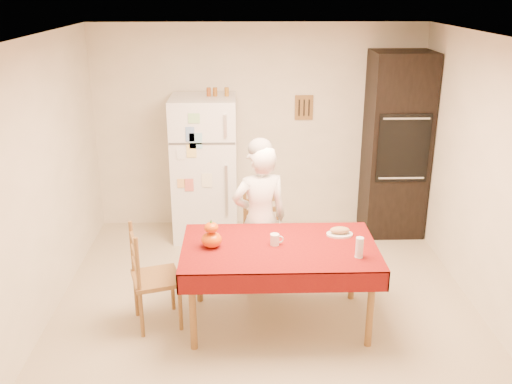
{
  "coord_description": "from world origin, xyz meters",
  "views": [
    {
      "loc": [
        -0.23,
        -4.59,
        2.9
      ],
      "look_at": [
        -0.09,
        0.2,
        1.16
      ],
      "focal_mm": 40.0,
      "sensor_mm": 36.0,
      "label": 1
    }
  ],
  "objects_px": {
    "oven_cabinet": "(396,145)",
    "dining_table": "(279,253)",
    "coffee_mug": "(275,239)",
    "wine_glass": "(359,247)",
    "pumpkin_lower": "(212,240)",
    "chair_left": "(149,274)",
    "bread_plate": "(340,234)",
    "refrigerator": "(205,168)",
    "chair_far": "(265,234)",
    "seated_woman": "(260,219)"
  },
  "relations": [
    {
      "from": "pumpkin_lower",
      "to": "chair_left",
      "type": "bearing_deg",
      "value": -179.88
    },
    {
      "from": "coffee_mug",
      "to": "bread_plate",
      "type": "xyz_separation_m",
      "value": [
        0.6,
        0.18,
        -0.04
      ]
    },
    {
      "from": "pumpkin_lower",
      "to": "bread_plate",
      "type": "relative_size",
      "value": 0.75
    },
    {
      "from": "chair_far",
      "to": "seated_woman",
      "type": "bearing_deg",
      "value": -122.16
    },
    {
      "from": "dining_table",
      "to": "seated_woman",
      "type": "distance_m",
      "value": 0.63
    },
    {
      "from": "refrigerator",
      "to": "chair_far",
      "type": "height_order",
      "value": "refrigerator"
    },
    {
      "from": "pumpkin_lower",
      "to": "wine_glass",
      "type": "bearing_deg",
      "value": -10.69
    },
    {
      "from": "refrigerator",
      "to": "chair_far",
      "type": "xyz_separation_m",
      "value": [
        0.67,
        -1.15,
        -0.34
      ]
    },
    {
      "from": "dining_table",
      "to": "chair_left",
      "type": "bearing_deg",
      "value": -179.92
    },
    {
      "from": "pumpkin_lower",
      "to": "wine_glass",
      "type": "height_order",
      "value": "wine_glass"
    },
    {
      "from": "refrigerator",
      "to": "dining_table",
      "type": "xyz_separation_m",
      "value": [
        0.75,
        -1.97,
        -0.16
      ]
    },
    {
      "from": "dining_table",
      "to": "chair_far",
      "type": "xyz_separation_m",
      "value": [
        -0.09,
        0.83,
        -0.18
      ]
    },
    {
      "from": "oven_cabinet",
      "to": "pumpkin_lower",
      "type": "distance_m",
      "value": 2.94
    },
    {
      "from": "oven_cabinet",
      "to": "chair_far",
      "type": "distance_m",
      "value": 2.09
    },
    {
      "from": "chair_left",
      "to": "seated_woman",
      "type": "height_order",
      "value": "seated_woman"
    },
    {
      "from": "refrigerator",
      "to": "coffee_mug",
      "type": "height_order",
      "value": "refrigerator"
    },
    {
      "from": "chair_left",
      "to": "bread_plate",
      "type": "xyz_separation_m",
      "value": [
        1.71,
        0.21,
        0.26
      ]
    },
    {
      "from": "chair_left",
      "to": "seated_woman",
      "type": "bearing_deg",
      "value": -75.53
    },
    {
      "from": "chair_left",
      "to": "oven_cabinet",
      "type": "bearing_deg",
      "value": -69.91
    },
    {
      "from": "dining_table",
      "to": "refrigerator",
      "type": "bearing_deg",
      "value": 110.93
    },
    {
      "from": "chair_far",
      "to": "wine_glass",
      "type": "relative_size",
      "value": 5.4
    },
    {
      "from": "bread_plate",
      "to": "refrigerator",
      "type": "bearing_deg",
      "value": 126.73
    },
    {
      "from": "dining_table",
      "to": "wine_glass",
      "type": "xyz_separation_m",
      "value": [
        0.65,
        -0.23,
        0.16
      ]
    },
    {
      "from": "wine_glass",
      "to": "bread_plate",
      "type": "xyz_separation_m",
      "value": [
        -0.09,
        0.44,
        -0.08
      ]
    },
    {
      "from": "chair_far",
      "to": "refrigerator",
      "type": "bearing_deg",
      "value": 103.43
    },
    {
      "from": "seated_woman",
      "to": "bread_plate",
      "type": "bearing_deg",
      "value": 137.2
    },
    {
      "from": "chair_far",
      "to": "seated_woman",
      "type": "xyz_separation_m",
      "value": [
        -0.06,
        -0.22,
        0.25
      ]
    },
    {
      "from": "coffee_mug",
      "to": "refrigerator",
      "type": "bearing_deg",
      "value": 110.14
    },
    {
      "from": "pumpkin_lower",
      "to": "bread_plate",
      "type": "bearing_deg",
      "value": 10.35
    },
    {
      "from": "refrigerator",
      "to": "wine_glass",
      "type": "relative_size",
      "value": 9.66
    },
    {
      "from": "oven_cabinet",
      "to": "chair_left",
      "type": "distance_m",
      "value": 3.41
    },
    {
      "from": "dining_table",
      "to": "pumpkin_lower",
      "type": "relative_size",
      "value": 9.43
    },
    {
      "from": "dining_table",
      "to": "wine_glass",
      "type": "height_order",
      "value": "wine_glass"
    },
    {
      "from": "refrigerator",
      "to": "oven_cabinet",
      "type": "xyz_separation_m",
      "value": [
        2.28,
        0.05,
        0.25
      ]
    },
    {
      "from": "oven_cabinet",
      "to": "dining_table",
      "type": "distance_m",
      "value": 2.56
    },
    {
      "from": "dining_table",
      "to": "coffee_mug",
      "type": "xyz_separation_m",
      "value": [
        -0.04,
        0.03,
        0.12
      ]
    },
    {
      "from": "dining_table",
      "to": "chair_far",
      "type": "bearing_deg",
      "value": 96.16
    },
    {
      "from": "oven_cabinet",
      "to": "chair_far",
      "type": "relative_size",
      "value": 2.32
    },
    {
      "from": "oven_cabinet",
      "to": "pumpkin_lower",
      "type": "xyz_separation_m",
      "value": [
        -2.11,
        -2.02,
        -0.27
      ]
    },
    {
      "from": "chair_left",
      "to": "coffee_mug",
      "type": "relative_size",
      "value": 9.5
    },
    {
      "from": "wine_glass",
      "to": "oven_cabinet",
      "type": "bearing_deg",
      "value": 68.76
    },
    {
      "from": "oven_cabinet",
      "to": "coffee_mug",
      "type": "relative_size",
      "value": 22.0
    },
    {
      "from": "seated_woman",
      "to": "wine_glass",
      "type": "distance_m",
      "value": 1.17
    },
    {
      "from": "chair_left",
      "to": "pumpkin_lower",
      "type": "relative_size",
      "value": 5.27
    },
    {
      "from": "chair_left",
      "to": "chair_far",
      "type": "bearing_deg",
      "value": -69.01
    },
    {
      "from": "chair_left",
      "to": "pumpkin_lower",
      "type": "bearing_deg",
      "value": -106.86
    },
    {
      "from": "oven_cabinet",
      "to": "coffee_mug",
      "type": "bearing_deg",
      "value": -128.12
    },
    {
      "from": "chair_left",
      "to": "pumpkin_lower",
      "type": "height_order",
      "value": "chair_left"
    },
    {
      "from": "coffee_mug",
      "to": "wine_glass",
      "type": "bearing_deg",
      "value": -20.65
    },
    {
      "from": "chair_left",
      "to": "wine_glass",
      "type": "bearing_deg",
      "value": -114.32
    }
  ]
}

